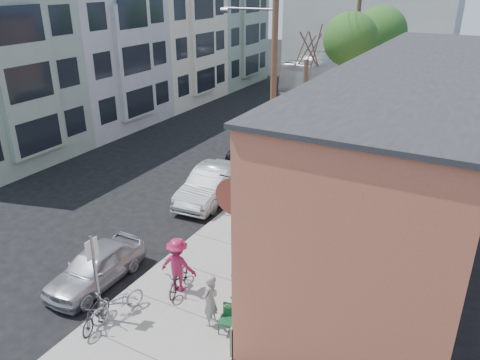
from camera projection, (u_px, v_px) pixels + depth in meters
The scene contains 27 objects.
ground at pixel (154, 225), 19.31m from camera, with size 120.00×120.00×0.00m, color black.
sidewalk at pixel (336, 158), 26.30m from camera, with size 4.50×58.00×0.15m, color gray.
cafe_building at pixel (413, 149), 18.11m from camera, with size 6.60×20.20×6.61m.
apartment_row at pixel (139, 51), 33.97m from camera, with size 6.30×32.00×9.00m.
end_cap_building at pixel (372, 11), 51.69m from camera, with size 18.00×8.00×12.00m, color #B6B7B1.
sign_post at pixel (95, 271), 13.14m from camera, with size 0.07×0.45×2.80m.
parking_meter_near at pixel (224, 197), 19.50m from camera, with size 0.14×0.14×1.24m.
parking_meter_far at pixel (289, 148), 25.12m from camera, with size 0.14×0.14×1.24m.
utility_pole_near at pixel (273, 74), 21.07m from camera, with size 3.57×0.28×10.00m.
utility_pole_far at pixel (356, 42), 31.95m from camera, with size 1.80×0.28×10.00m.
tree_bare at pixel (304, 113), 24.45m from camera, with size 0.24×0.24×5.49m.
tree_leafy_mid at pixel (350, 40), 29.46m from camera, with size 3.41×3.41×7.38m.
tree_leafy_far at pixel (381, 33), 36.40m from camera, with size 4.02×4.02×7.33m.
patio_chair_a at pixel (280, 257), 16.04m from camera, with size 0.50×0.50×0.88m, color #134728, non-canonical shape.
patio_chair_b at pixel (228, 320), 13.10m from camera, with size 0.50×0.50×0.88m, color #134728, non-canonical shape.
patron_grey at pixel (210, 300), 13.31m from camera, with size 0.60×0.40×1.65m, color gray.
patron_green at pixel (236, 302), 13.05m from camera, with size 0.92×0.72×1.90m, color #286535.
cyclist at pixel (178, 265), 14.75m from camera, with size 1.20×0.69×1.86m, color maroon.
cyclist_bike at pixel (179, 278), 14.95m from camera, with size 0.57×1.63×0.86m, color black.
parked_bike_a at pixel (96, 313), 13.36m from camera, with size 0.43×1.52×0.91m, color black.
parked_bike_b at pixel (118, 303), 13.75m from camera, with size 0.62×1.79×0.94m, color gray.
car_0 at pixel (96, 266), 15.44m from camera, with size 1.52×3.78×1.29m, color #A9A9B1.
car_1 at pixel (211, 184), 21.28m from camera, with size 1.62×4.65×1.53m, color silver.
car_2 at pixel (266, 145), 25.90m from camera, with size 2.39×5.88×1.71m, color black.
car_3 at pixel (305, 121), 30.79m from camera, with size 2.35×5.09×1.41m, color #B4B4BC.
car_4 at pixel (332, 101), 35.21m from camera, with size 1.73×4.97×1.64m, color #96989D.
bus at pixel (321, 71), 42.35m from camera, with size 2.73×11.65×3.24m, color silver.
Camera 1 is at (11.18, -13.23, 9.42)m, focal length 35.00 mm.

